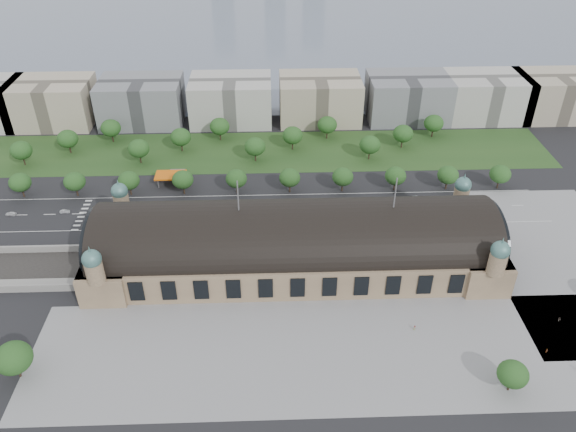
{
  "coord_description": "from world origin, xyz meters",
  "views": [
    {
      "loc": [
        -8.37,
        -165.45,
        134.83
      ],
      "look_at": [
        -2.17,
        12.66,
        14.0
      ],
      "focal_mm": 35.0,
      "sensor_mm": 36.0,
      "label": 1
    }
  ],
  "objects_px": {
    "traffic_car_5": "(416,198)",
    "pedestrian_1": "(547,351)",
    "parked_car_0": "(146,233)",
    "petrol_station": "(174,175)",
    "traffic_car_4": "(325,211)",
    "parked_car_2": "(123,229)",
    "bus_west": "(302,214)",
    "bus_east": "(347,213)",
    "traffic_car_6": "(473,204)",
    "bus_mid": "(282,221)",
    "parked_car_1": "(173,234)",
    "pedestrian_2": "(559,319)",
    "traffic_car_0": "(11,214)",
    "pedestrian_0": "(415,328)",
    "parked_car_5": "(215,229)",
    "traffic_car_1": "(65,211)",
    "parked_car_6": "(232,230)",
    "parked_car_4": "(219,233)"
  },
  "relations": [
    {
      "from": "traffic_car_6",
      "to": "bus_mid",
      "type": "height_order",
      "value": "bus_mid"
    },
    {
      "from": "traffic_car_0",
      "to": "pedestrian_0",
      "type": "height_order",
      "value": "pedestrian_0"
    },
    {
      "from": "pedestrian_1",
      "to": "pedestrian_2",
      "type": "xyz_separation_m",
      "value": [
        10.13,
        13.75,
        -0.1
      ]
    },
    {
      "from": "bus_west",
      "to": "pedestrian_1",
      "type": "bearing_deg",
      "value": -142.95
    },
    {
      "from": "petrol_station",
      "to": "parked_car_0",
      "type": "height_order",
      "value": "petrol_station"
    },
    {
      "from": "traffic_car_5",
      "to": "traffic_car_4",
      "type": "bearing_deg",
      "value": 104.78
    },
    {
      "from": "traffic_car_4",
      "to": "pedestrian_0",
      "type": "height_order",
      "value": "pedestrian_0"
    },
    {
      "from": "parked_car_2",
      "to": "pedestrian_2",
      "type": "height_order",
      "value": "pedestrian_2"
    },
    {
      "from": "bus_west",
      "to": "bus_east",
      "type": "distance_m",
      "value": 19.13
    },
    {
      "from": "traffic_car_4",
      "to": "traffic_car_6",
      "type": "distance_m",
      "value": 66.15
    },
    {
      "from": "bus_mid",
      "to": "traffic_car_5",
      "type": "bearing_deg",
      "value": -77.08
    },
    {
      "from": "traffic_car_6",
      "to": "parked_car_6",
      "type": "xyz_separation_m",
      "value": [
        -105.55,
        -15.96,
        0.11
      ]
    },
    {
      "from": "traffic_car_1",
      "to": "parked_car_1",
      "type": "height_order",
      "value": "traffic_car_1"
    },
    {
      "from": "parked_car_2",
      "to": "bus_mid",
      "type": "xyz_separation_m",
      "value": [
        65.42,
        2.03,
        1.05
      ]
    },
    {
      "from": "traffic_car_1",
      "to": "pedestrian_0",
      "type": "bearing_deg",
      "value": -120.86
    },
    {
      "from": "traffic_car_6",
      "to": "parked_car_6",
      "type": "relative_size",
      "value": 0.9
    },
    {
      "from": "traffic_car_5",
      "to": "parked_car_0",
      "type": "distance_m",
      "value": 118.69
    },
    {
      "from": "pedestrian_0",
      "to": "petrol_station",
      "type": "bearing_deg",
      "value": 154.17
    },
    {
      "from": "traffic_car_6",
      "to": "pedestrian_2",
      "type": "bearing_deg",
      "value": 12.28
    },
    {
      "from": "traffic_car_0",
      "to": "pedestrian_1",
      "type": "bearing_deg",
      "value": 72.39
    },
    {
      "from": "parked_car_4",
      "to": "parked_car_5",
      "type": "xyz_separation_m",
      "value": [
        -1.77,
        2.63,
        0.12
      ]
    },
    {
      "from": "traffic_car_0",
      "to": "pedestrian_1",
      "type": "height_order",
      "value": "pedestrian_1"
    },
    {
      "from": "traffic_car_6",
      "to": "parked_car_1",
      "type": "height_order",
      "value": "parked_car_1"
    },
    {
      "from": "bus_east",
      "to": "petrol_station",
      "type": "bearing_deg",
      "value": 63.7
    },
    {
      "from": "traffic_car_6",
      "to": "traffic_car_5",
      "type": "bearing_deg",
      "value": -97.25
    },
    {
      "from": "bus_east",
      "to": "parked_car_0",
      "type": "bearing_deg",
      "value": 94.09
    },
    {
      "from": "traffic_car_1",
      "to": "parked_car_5",
      "type": "bearing_deg",
      "value": -105.43
    },
    {
      "from": "traffic_car_6",
      "to": "bus_east",
      "type": "height_order",
      "value": "bus_east"
    },
    {
      "from": "traffic_car_6",
      "to": "parked_car_0",
      "type": "relative_size",
      "value": 0.97
    },
    {
      "from": "traffic_car_4",
      "to": "pedestrian_1",
      "type": "xyz_separation_m",
      "value": [
        62.61,
        -82.15,
        0.3
      ]
    },
    {
      "from": "bus_mid",
      "to": "pedestrian_1",
      "type": "bearing_deg",
      "value": -135.7
    },
    {
      "from": "parked_car_6",
      "to": "pedestrian_2",
      "type": "height_order",
      "value": "pedestrian_2"
    },
    {
      "from": "traffic_car_1",
      "to": "traffic_car_4",
      "type": "distance_m",
      "value": 112.27
    },
    {
      "from": "parked_car_0",
      "to": "pedestrian_1",
      "type": "distance_m",
      "value": 152.87
    },
    {
      "from": "parked_car_5",
      "to": "parked_car_6",
      "type": "distance_m",
      "value": 6.96
    },
    {
      "from": "parked_car_2",
      "to": "parked_car_4",
      "type": "relative_size",
      "value": 1.45
    },
    {
      "from": "petrol_station",
      "to": "parked_car_2",
      "type": "relative_size",
      "value": 2.48
    },
    {
      "from": "bus_mid",
      "to": "pedestrian_2",
      "type": "xyz_separation_m",
      "value": [
        91.42,
        -59.77,
        -0.99
      ]
    },
    {
      "from": "petrol_station",
      "to": "pedestrian_2",
      "type": "relative_size",
      "value": 8.02
    },
    {
      "from": "pedestrian_0",
      "to": "pedestrian_2",
      "type": "relative_size",
      "value": 1.06
    },
    {
      "from": "petrol_station",
      "to": "traffic_car_5",
      "type": "relative_size",
      "value": 3.24
    },
    {
      "from": "parked_car_4",
      "to": "pedestrian_0",
      "type": "distance_m",
      "value": 88.17
    },
    {
      "from": "traffic_car_5",
      "to": "pedestrian_1",
      "type": "distance_m",
      "value": 93.79
    },
    {
      "from": "traffic_car_0",
      "to": "bus_east",
      "type": "distance_m",
      "value": 144.01
    },
    {
      "from": "traffic_car_4",
      "to": "traffic_car_5",
      "type": "xyz_separation_m",
      "value": [
        42.09,
        9.37,
        0.04
      ]
    },
    {
      "from": "traffic_car_5",
      "to": "pedestrian_0",
      "type": "bearing_deg",
      "value": 169.07
    },
    {
      "from": "parked_car_0",
      "to": "bus_west",
      "type": "height_order",
      "value": "bus_west"
    },
    {
      "from": "parked_car_6",
      "to": "petrol_station",
      "type": "bearing_deg",
      "value": -169.99
    },
    {
      "from": "petrol_station",
      "to": "parked_car_1",
      "type": "xyz_separation_m",
      "value": [
        5.26,
        -44.28,
        -2.28
      ]
    },
    {
      "from": "parked_car_5",
      "to": "traffic_car_4",
      "type": "bearing_deg",
      "value": 77.83
    }
  ]
}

